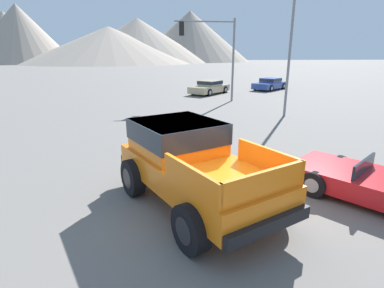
{
  "coord_description": "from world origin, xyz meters",
  "views": [
    {
      "loc": [
        -0.98,
        -6.54,
        3.46
      ],
      "look_at": [
        -0.19,
        0.8,
        1.23
      ],
      "focal_mm": 28.0,
      "sensor_mm": 36.0,
      "label": 1
    }
  ],
  "objects_px": {
    "parked_car_tan": "(210,87)",
    "traffic_light_main": "(211,44)",
    "parked_car_blue": "(270,84)",
    "street_lamp_post": "(292,24)",
    "orange_pickup_truck": "(189,159)",
    "red_convertible_car": "(383,187)"
  },
  "relations": [
    {
      "from": "red_convertible_car",
      "to": "street_lamp_post",
      "type": "xyz_separation_m",
      "value": [
        1.89,
        10.35,
        4.56
      ]
    },
    {
      "from": "red_convertible_car",
      "to": "parked_car_tan",
      "type": "height_order",
      "value": "parked_car_tan"
    },
    {
      "from": "parked_car_tan",
      "to": "parked_car_blue",
      "type": "distance_m",
      "value": 6.98
    },
    {
      "from": "street_lamp_post",
      "to": "traffic_light_main",
      "type": "bearing_deg",
      "value": 119.07
    },
    {
      "from": "parked_car_blue",
      "to": "red_convertible_car",
      "type": "bearing_deg",
      "value": 124.15
    },
    {
      "from": "red_convertible_car",
      "to": "traffic_light_main",
      "type": "xyz_separation_m",
      "value": [
        -1.43,
        16.33,
        3.71
      ]
    },
    {
      "from": "orange_pickup_truck",
      "to": "parked_car_blue",
      "type": "relative_size",
      "value": 1.18
    },
    {
      "from": "parked_car_tan",
      "to": "traffic_light_main",
      "type": "xyz_separation_m",
      "value": [
        -0.65,
        -4.32,
        3.53
      ]
    },
    {
      "from": "orange_pickup_truck",
      "to": "parked_car_tan",
      "type": "relative_size",
      "value": 1.17
    },
    {
      "from": "traffic_light_main",
      "to": "street_lamp_post",
      "type": "relative_size",
      "value": 0.7
    },
    {
      "from": "parked_car_tan",
      "to": "red_convertible_car",
      "type": "bearing_deg",
      "value": 134.34
    },
    {
      "from": "red_convertible_car",
      "to": "parked_car_blue",
      "type": "distance_m",
      "value": 23.86
    },
    {
      "from": "parked_car_tan",
      "to": "traffic_light_main",
      "type": "bearing_deg",
      "value": 123.66
    },
    {
      "from": "street_lamp_post",
      "to": "parked_car_blue",
      "type": "bearing_deg",
      "value": 73.36
    },
    {
      "from": "parked_car_tan",
      "to": "traffic_light_main",
      "type": "relative_size",
      "value": 0.74
    },
    {
      "from": "orange_pickup_truck",
      "to": "traffic_light_main",
      "type": "relative_size",
      "value": 0.86
    },
    {
      "from": "parked_car_tan",
      "to": "street_lamp_post",
      "type": "xyz_separation_m",
      "value": [
        2.68,
        -10.29,
        4.39
      ]
    },
    {
      "from": "red_convertible_car",
      "to": "parked_car_tan",
      "type": "bearing_deg",
      "value": 53.56
    },
    {
      "from": "orange_pickup_truck",
      "to": "traffic_light_main",
      "type": "distance_m",
      "value": 16.32
    },
    {
      "from": "orange_pickup_truck",
      "to": "street_lamp_post",
      "type": "xyz_separation_m",
      "value": [
        6.48,
        9.74,
        3.9
      ]
    },
    {
      "from": "traffic_light_main",
      "to": "orange_pickup_truck",
      "type": "bearing_deg",
      "value": 78.65
    },
    {
      "from": "parked_car_blue",
      "to": "street_lamp_post",
      "type": "bearing_deg",
      "value": 121.37
    }
  ]
}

